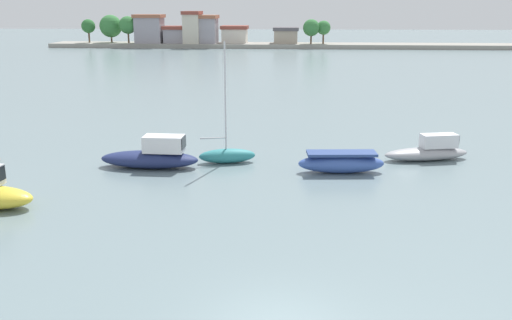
{
  "coord_description": "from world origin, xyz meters",
  "views": [
    {
      "loc": [
        0.39,
        -13.66,
        8.71
      ],
      "look_at": [
        -1.57,
        14.86,
        0.67
      ],
      "focal_mm": 38.68,
      "sensor_mm": 36.0,
      "label": 1
    }
  ],
  "objects_px": {
    "moored_boat_3": "(341,163)",
    "moored_boat_4": "(429,151)",
    "moored_boat_1": "(152,156)",
    "moored_boat_2": "(227,155)"
  },
  "relations": [
    {
      "from": "moored_boat_3",
      "to": "moored_boat_4",
      "type": "bearing_deg",
      "value": 24.2
    },
    {
      "from": "moored_boat_2",
      "to": "moored_boat_4",
      "type": "height_order",
      "value": "moored_boat_2"
    },
    {
      "from": "moored_boat_4",
      "to": "moored_boat_3",
      "type": "bearing_deg",
      "value": -163.76
    },
    {
      "from": "moored_boat_2",
      "to": "moored_boat_3",
      "type": "xyz_separation_m",
      "value": [
        6.36,
        -1.48,
        0.06
      ]
    },
    {
      "from": "moored_boat_1",
      "to": "moored_boat_2",
      "type": "distance_m",
      "value": 4.21
    },
    {
      "from": "moored_boat_3",
      "to": "moored_boat_4",
      "type": "distance_m",
      "value": 6.06
    },
    {
      "from": "moored_boat_1",
      "to": "moored_boat_4",
      "type": "distance_m",
      "value": 15.92
    },
    {
      "from": "moored_boat_2",
      "to": "moored_boat_3",
      "type": "height_order",
      "value": "moored_boat_2"
    },
    {
      "from": "moored_boat_1",
      "to": "moored_boat_2",
      "type": "xyz_separation_m",
      "value": [
        4.03,
        1.22,
        -0.16
      ]
    },
    {
      "from": "moored_boat_1",
      "to": "moored_boat_4",
      "type": "height_order",
      "value": "moored_boat_1"
    }
  ]
}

